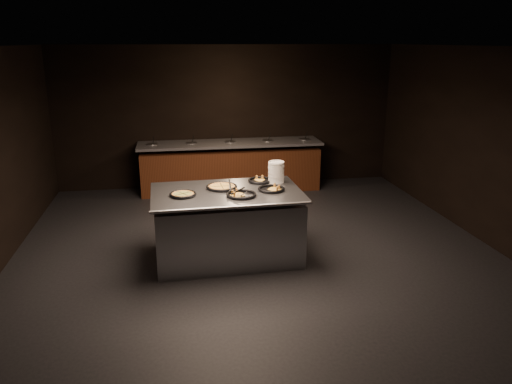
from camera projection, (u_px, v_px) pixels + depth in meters
room at (261, 161)px, 6.58m from camera, size 7.02×8.02×2.92m
salad_bar at (231, 169)px, 10.23m from camera, size 3.70×0.83×1.18m
serving_counter at (227, 226)px, 7.00m from camera, size 2.08×1.36×0.99m
plate_stack at (276, 172)px, 7.24m from camera, size 0.23×0.23×0.31m
pan_veggie_whole at (183, 194)px, 6.65m from camera, size 0.36×0.36×0.04m
pan_cheese_whole at (222, 187)px, 6.99m from camera, size 0.44×0.44×0.04m
pan_cheese_slices_a at (260, 180)px, 7.31m from camera, size 0.35×0.35×0.04m
pan_cheese_slices_b at (241, 195)px, 6.64m from camera, size 0.41×0.41×0.04m
pan_veggie_slices at (271, 189)px, 6.89m from camera, size 0.37×0.37×0.04m
server_left at (230, 186)px, 6.82m from camera, size 0.10×0.33×0.16m
server_right at (241, 192)px, 6.56m from camera, size 0.30×0.09×0.14m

